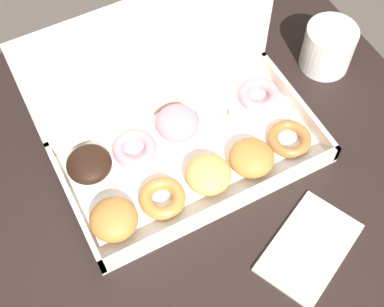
{
  "coord_description": "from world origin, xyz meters",
  "views": [
    {
      "loc": [
        -0.17,
        -0.32,
        1.47
      ],
      "look_at": [
        0.04,
        0.08,
        0.73
      ],
      "focal_mm": 50.0,
      "sensor_mm": 36.0,
      "label": 1
    }
  ],
  "objects": [
    {
      "name": "dining_table",
      "position": [
        0.0,
        0.0,
        0.61
      ],
      "size": [
        0.92,
        0.9,
        0.72
      ],
      "color": "black",
      "rests_on": "ground_plane"
    },
    {
      "name": "donut_box",
      "position": [
        0.03,
        0.1,
        0.76
      ],
      "size": [
        0.41,
        0.24,
        0.26
      ],
      "color": "white",
      "rests_on": "dining_table"
    },
    {
      "name": "coffee_mug",
      "position": [
        0.35,
        0.15,
        0.76
      ],
      "size": [
        0.09,
        0.09,
        0.08
      ],
      "color": "white",
      "rests_on": "dining_table"
    },
    {
      "name": "paper_napkin",
      "position": [
        0.12,
        -0.14,
        0.72
      ],
      "size": [
        0.19,
        0.16,
        0.01
      ],
      "color": "beige",
      "rests_on": "dining_table"
    }
  ]
}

